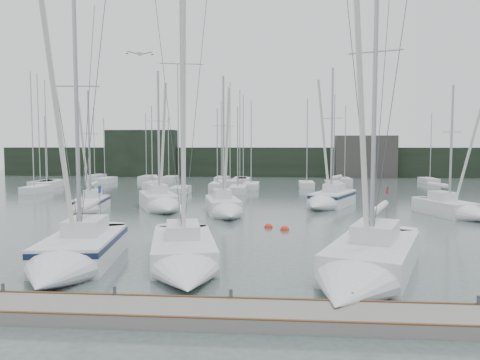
{
  "coord_description": "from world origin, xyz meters",
  "views": [
    {
      "loc": [
        3.55,
        -19.28,
        5.54
      ],
      "look_at": [
        1.57,
        5.0,
        3.68
      ],
      "focal_mm": 35.0,
      "sensor_mm": 36.0,
      "label": 1
    }
  ],
  "objects_px": {
    "sailboat_mid_d": "(327,201)",
    "buoy_b": "(269,228)",
    "sailboat_near_right": "(363,269)",
    "sailboat_mid_a": "(88,206)",
    "sailboat_mid_e": "(458,211)",
    "buoy_c": "(84,220)",
    "sailboat_near_center": "(184,260)",
    "sailboat_near_left": "(72,257)",
    "sailboat_mid_b": "(162,203)",
    "buoy_a": "(189,228)",
    "buoy_d": "(285,230)",
    "sailboat_mid_c": "(225,209)"
  },
  "relations": [
    {
      "from": "sailboat_near_right",
      "to": "buoy_a",
      "type": "bearing_deg",
      "value": 149.23
    },
    {
      "from": "sailboat_mid_c",
      "to": "sailboat_mid_d",
      "type": "xyz_separation_m",
      "value": [
        8.39,
        5.46,
        0.05
      ]
    },
    {
      "from": "sailboat_near_left",
      "to": "sailboat_mid_e",
      "type": "height_order",
      "value": "sailboat_near_left"
    },
    {
      "from": "sailboat_near_center",
      "to": "sailboat_mid_d",
      "type": "xyz_separation_m",
      "value": [
        8.37,
        21.37,
        0.12
      ]
    },
    {
      "from": "sailboat_mid_c",
      "to": "sailboat_mid_e",
      "type": "bearing_deg",
      "value": -11.89
    },
    {
      "from": "sailboat_mid_c",
      "to": "buoy_c",
      "type": "distance_m",
      "value": 10.54
    },
    {
      "from": "sailboat_near_left",
      "to": "sailboat_mid_c",
      "type": "height_order",
      "value": "sailboat_near_left"
    },
    {
      "from": "sailboat_mid_e",
      "to": "buoy_a",
      "type": "relative_size",
      "value": 21.79
    },
    {
      "from": "sailboat_mid_e",
      "to": "buoy_b",
      "type": "relative_size",
      "value": 19.05
    },
    {
      "from": "buoy_a",
      "to": "buoy_d",
      "type": "distance_m",
      "value": 6.31
    },
    {
      "from": "sailboat_near_left",
      "to": "sailboat_near_right",
      "type": "relative_size",
      "value": 0.87
    },
    {
      "from": "sailboat_mid_c",
      "to": "sailboat_mid_d",
      "type": "relative_size",
      "value": 0.88
    },
    {
      "from": "sailboat_near_left",
      "to": "sailboat_near_center",
      "type": "height_order",
      "value": "sailboat_near_center"
    },
    {
      "from": "sailboat_mid_b",
      "to": "buoy_c",
      "type": "bearing_deg",
      "value": -154.47
    },
    {
      "from": "sailboat_near_left",
      "to": "sailboat_near_right",
      "type": "distance_m",
      "value": 12.43
    },
    {
      "from": "sailboat_mid_b",
      "to": "buoy_a",
      "type": "distance_m",
      "value": 8.78
    },
    {
      "from": "sailboat_near_center",
      "to": "sailboat_mid_e",
      "type": "bearing_deg",
      "value": 29.99
    },
    {
      "from": "buoy_d",
      "to": "sailboat_mid_d",
      "type": "bearing_deg",
      "value": 70.95
    },
    {
      "from": "sailboat_near_left",
      "to": "buoy_d",
      "type": "distance_m",
      "value": 14.16
    },
    {
      "from": "sailboat_mid_a",
      "to": "sailboat_mid_e",
      "type": "distance_m",
      "value": 29.08
    },
    {
      "from": "sailboat_mid_d",
      "to": "buoy_c",
      "type": "bearing_deg",
      "value": -131.48
    },
    {
      "from": "buoy_d",
      "to": "sailboat_near_center",
      "type": "bearing_deg",
      "value": -113.86
    },
    {
      "from": "sailboat_mid_d",
      "to": "sailboat_mid_e",
      "type": "height_order",
      "value": "sailboat_mid_d"
    },
    {
      "from": "buoy_a",
      "to": "sailboat_mid_b",
      "type": "bearing_deg",
      "value": 116.08
    },
    {
      "from": "sailboat_mid_e",
      "to": "buoy_d",
      "type": "bearing_deg",
      "value": -173.86
    },
    {
      "from": "sailboat_mid_d",
      "to": "buoy_b",
      "type": "xyz_separation_m",
      "value": [
        -4.93,
        -10.32,
        -0.63
      ]
    },
    {
      "from": "buoy_b",
      "to": "buoy_d",
      "type": "distance_m",
      "value": 1.37
    },
    {
      "from": "buoy_c",
      "to": "sailboat_near_right",
      "type": "bearing_deg",
      "value": -39.07
    },
    {
      "from": "sailboat_mid_a",
      "to": "sailboat_mid_e",
      "type": "bearing_deg",
      "value": -9.5
    },
    {
      "from": "sailboat_near_left",
      "to": "sailboat_mid_d",
      "type": "xyz_separation_m",
      "value": [
        13.3,
        21.72,
        0.02
      ]
    },
    {
      "from": "sailboat_near_left",
      "to": "sailboat_mid_b",
      "type": "xyz_separation_m",
      "value": [
        -0.71,
        18.7,
        0.0
      ]
    },
    {
      "from": "sailboat_near_right",
      "to": "sailboat_mid_a",
      "type": "xyz_separation_m",
      "value": [
        -18.9,
        18.22,
        -0.06
      ]
    },
    {
      "from": "sailboat_mid_a",
      "to": "sailboat_mid_b",
      "type": "xyz_separation_m",
      "value": [
        5.78,
        1.34,
        0.07
      ]
    },
    {
      "from": "sailboat_mid_d",
      "to": "buoy_d",
      "type": "distance_m",
      "value": 11.85
    },
    {
      "from": "sailboat_near_center",
      "to": "buoy_b",
      "type": "height_order",
      "value": "sailboat_near_center"
    },
    {
      "from": "sailboat_near_center",
      "to": "sailboat_mid_c",
      "type": "xyz_separation_m",
      "value": [
        -0.02,
        15.91,
        0.07
      ]
    },
    {
      "from": "sailboat_near_right",
      "to": "buoy_d",
      "type": "height_order",
      "value": "sailboat_near_right"
    },
    {
      "from": "buoy_b",
      "to": "sailboat_near_right",
      "type": "bearing_deg",
      "value": -71.82
    },
    {
      "from": "sailboat_near_center",
      "to": "sailboat_mid_c",
      "type": "bearing_deg",
      "value": 77.0
    },
    {
      "from": "sailboat_near_right",
      "to": "buoy_b",
      "type": "relative_size",
      "value": 28.02
    },
    {
      "from": "sailboat_mid_c",
      "to": "sailboat_mid_a",
      "type": "bearing_deg",
      "value": 160.7
    },
    {
      "from": "buoy_a",
      "to": "buoy_d",
      "type": "relative_size",
      "value": 0.83
    },
    {
      "from": "buoy_a",
      "to": "buoy_c",
      "type": "relative_size",
      "value": 0.78
    },
    {
      "from": "sailboat_near_left",
      "to": "buoy_b",
      "type": "xyz_separation_m",
      "value": [
        8.37,
        11.4,
        -0.61
      ]
    },
    {
      "from": "sailboat_mid_a",
      "to": "sailboat_mid_d",
      "type": "bearing_deg",
      "value": 3.95
    },
    {
      "from": "sailboat_mid_d",
      "to": "sailboat_near_right",
      "type": "bearing_deg",
      "value": -67.8
    },
    {
      "from": "sailboat_mid_c",
      "to": "sailboat_mid_e",
      "type": "xyz_separation_m",
      "value": [
        17.67,
        0.57,
        -0.03
      ]
    },
    {
      "from": "sailboat_mid_a",
      "to": "buoy_b",
      "type": "relative_size",
      "value": 18.78
    },
    {
      "from": "sailboat_near_center",
      "to": "buoy_a",
      "type": "relative_size",
      "value": 31.59
    },
    {
      "from": "sailboat_mid_e",
      "to": "buoy_c",
      "type": "distance_m",
      "value": 28.02
    }
  ]
}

